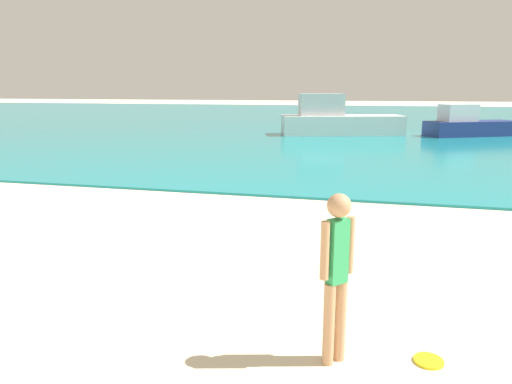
{
  "coord_description": "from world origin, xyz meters",
  "views": [
    {
      "loc": [
        1.99,
        1.36,
        2.47
      ],
      "look_at": [
        0.52,
        7.25,
        1.13
      ],
      "focal_mm": 33.05,
      "sensor_mm": 36.0,
      "label": 1
    }
  ],
  "objects_px": {
    "person_standing": "(337,269)",
    "boat_far": "(337,121)",
    "frisbee": "(429,361)",
    "boat_near": "(468,125)"
  },
  "relations": [
    {
      "from": "person_standing",
      "to": "boat_far",
      "type": "height_order",
      "value": "boat_far"
    },
    {
      "from": "frisbee",
      "to": "boat_near",
      "type": "distance_m",
      "value": 22.63
    },
    {
      "from": "boat_near",
      "to": "boat_far",
      "type": "height_order",
      "value": "boat_far"
    },
    {
      "from": "boat_far",
      "to": "person_standing",
      "type": "bearing_deg",
      "value": -101.7
    },
    {
      "from": "boat_near",
      "to": "boat_far",
      "type": "relative_size",
      "value": 0.75
    },
    {
      "from": "person_standing",
      "to": "boat_near",
      "type": "relative_size",
      "value": 0.32
    },
    {
      "from": "person_standing",
      "to": "frisbee",
      "type": "relative_size",
      "value": 5.91
    },
    {
      "from": "frisbee",
      "to": "boat_far",
      "type": "relative_size",
      "value": 0.04
    },
    {
      "from": "boat_near",
      "to": "boat_far",
      "type": "bearing_deg",
      "value": 160.3
    },
    {
      "from": "person_standing",
      "to": "frisbee",
      "type": "distance_m",
      "value": 1.25
    }
  ]
}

